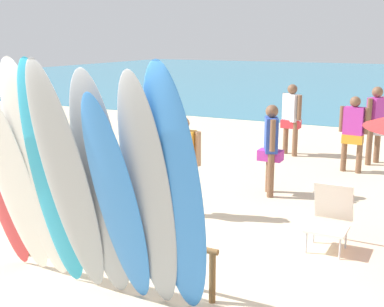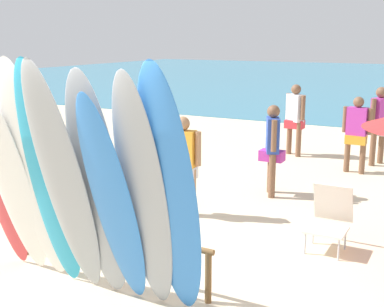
% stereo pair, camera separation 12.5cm
% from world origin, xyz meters
% --- Properties ---
extents(ground, '(60.00, 60.00, 0.00)m').
position_xyz_m(ground, '(0.00, 14.00, 0.00)').
color(ground, beige).
extents(surfboard_rack, '(2.69, 0.07, 0.60)m').
position_xyz_m(surfboard_rack, '(0.00, 0.00, 0.47)').
color(surfboard_rack, brown).
rests_on(surfboard_rack, ground).
extents(surfboard_white_1, '(0.54, 0.75, 2.25)m').
position_xyz_m(surfboard_white_1, '(-0.85, -0.52, 1.12)').
color(surfboard_white_1, white).
rests_on(surfboard_white_1, ground).
extents(surfboard_white_2, '(0.62, 0.72, 2.53)m').
position_xyz_m(surfboard_white_2, '(-0.52, -0.51, 1.26)').
color(surfboard_white_2, white).
rests_on(surfboard_white_2, ground).
extents(surfboard_teal_3, '(0.57, 0.67, 2.52)m').
position_xyz_m(surfboard_teal_3, '(-0.28, -0.54, 1.26)').
color(surfboard_teal_3, '#289EC6').
rests_on(surfboard_teal_3, ground).
extents(surfboard_grey_4, '(0.54, 0.88, 2.54)m').
position_xyz_m(surfboard_grey_4, '(0.01, -0.64, 1.27)').
color(surfboard_grey_4, '#999EA3').
rests_on(surfboard_grey_4, ground).
extents(surfboard_grey_5, '(0.60, 0.66, 2.44)m').
position_xyz_m(surfboard_grey_5, '(0.32, -0.51, 1.22)').
color(surfboard_grey_5, '#999EA3').
rests_on(surfboard_grey_5, ground).
extents(surfboard_blue_6, '(0.51, 0.82, 2.25)m').
position_xyz_m(surfboard_blue_6, '(0.56, -0.59, 1.13)').
color(surfboard_blue_6, '#337AD1').
rests_on(surfboard_blue_6, ground).
extents(surfboard_grey_7, '(0.51, 0.74, 2.45)m').
position_xyz_m(surfboard_grey_7, '(0.87, -0.53, 1.22)').
color(surfboard_grey_7, '#999EA3').
rests_on(surfboard_grey_7, ground).
extents(surfboard_blue_8, '(0.59, 0.70, 2.53)m').
position_xyz_m(surfboard_blue_8, '(1.13, -0.48, 1.26)').
color(surfboard_blue_8, '#337AD1').
rests_on(surfboard_blue_8, ground).
extents(beachgoer_by_water, '(0.58, 0.25, 1.55)m').
position_xyz_m(beachgoer_by_water, '(1.62, 6.05, 0.89)').
color(beachgoer_by_water, brown).
rests_on(beachgoer_by_water, ground).
extents(beachgoer_strolling, '(0.41, 0.55, 1.58)m').
position_xyz_m(beachgoer_strolling, '(0.62, 3.84, 0.91)').
color(beachgoer_strolling, brown).
rests_on(beachgoer_strolling, ground).
extents(beachgoer_photographing, '(0.58, 0.25, 1.54)m').
position_xyz_m(beachgoer_photographing, '(-0.23, 2.21, 0.89)').
color(beachgoer_photographing, '#9E704C').
rests_on(beachgoer_photographing, ground).
extents(beachgoer_near_rack, '(0.54, 0.40, 1.65)m').
position_xyz_m(beachgoer_near_rack, '(0.06, 7.01, 0.95)').
color(beachgoer_near_rack, brown).
rests_on(beachgoer_near_rack, ground).
extents(beachgoer_midbeach, '(0.44, 0.60, 1.67)m').
position_xyz_m(beachgoer_midbeach, '(1.90, 6.98, 0.96)').
color(beachgoer_midbeach, brown).
rests_on(beachgoer_midbeach, ground).
extents(beach_chair_red, '(0.50, 0.65, 0.84)m').
position_xyz_m(beach_chair_red, '(2.05, 2.02, 0.43)').
color(beach_chair_red, '#B7B7BC').
rests_on(beach_chair_red, ground).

